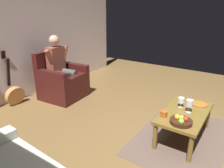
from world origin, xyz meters
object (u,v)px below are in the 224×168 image
armchair (62,82)px  guitar (14,93)px  coffee_table (185,115)px  fruit_bowl (181,121)px  candle_jar (164,114)px  wine_glass_near (181,101)px  person_seated (61,66)px  wine_glass_far (190,104)px  decorative_dish (199,104)px

armchair → guitar: size_ratio=0.92×
armchair → coffee_table: 2.49m
fruit_bowl → candle_jar: size_ratio=3.02×
wine_glass_near → guitar: bearing=-74.3°
armchair → person_seated: size_ratio=0.75×
guitar → candle_jar: bearing=98.1°
coffee_table → wine_glass_near: size_ratio=7.26×
wine_glass_far → fruit_bowl: bearing=1.2°
guitar → coffee_table: bearing=103.2°
coffee_table → decorative_dish: 0.35m
wine_glass_near → wine_glass_far: bearing=53.8°
coffee_table → decorative_dish: (-0.32, 0.11, 0.07)m
coffee_table → fruit_bowl: bearing=7.7°
guitar → wine_glass_near: guitar is taller
armchair → guitar: bearing=-37.0°
armchair → candle_jar: (0.37, 2.30, 0.12)m
armchair → fruit_bowl: armchair is taller
armchair → wine_glass_far: 2.54m
person_seated → candle_jar: 2.33m
coffee_table → decorative_dish: size_ratio=4.82×
armchair → coffee_table: (0.07, 2.49, 0.02)m
armchair → decorative_dish: 2.62m
fruit_bowl → person_seated: bearing=-99.3°
person_seated → coffee_table: 2.51m
person_seated → coffee_table: bearing=83.7°
candle_jar → guitar: bearing=-81.9°
guitar → fruit_bowl: guitar is taller
armchair → wine_glass_near: bearing=86.2°
wine_glass_near → candle_jar: 0.42m
guitar → wine_glass_near: size_ratio=7.19×
person_seated → fruit_bowl: 2.58m
fruit_bowl → decorative_dish: 0.67m
decorative_dish → armchair: bearing=-84.5°
wine_glass_far → coffee_table: bearing=-81.3°
armchair → coffee_table: size_ratio=0.91×
decorative_dish → wine_glass_near: bearing=-45.3°
wine_glass_far → fruit_bowl: size_ratio=0.67×
wine_glass_far → decorative_dish: (-0.31, 0.07, -0.12)m
wine_glass_near → fruit_bowl: size_ratio=0.52×
wine_glass_far → candle_jar: 0.40m
wine_glass_near → decorative_dish: 0.31m
armchair → wine_glass_far: (0.06, 2.53, 0.21)m
coffee_table → guitar: (0.70, -2.97, -0.13)m
wine_glass_far → fruit_bowl: wine_glass_far is taller
coffee_table → fruit_bowl: size_ratio=3.81×
guitar → fruit_bowl: size_ratio=3.78×
fruit_bowl → decorative_dish: bearing=174.6°
coffee_table → wine_glass_near: wine_glass_near is taller
person_seated → wine_glass_far: (0.06, 2.53, -0.13)m
decorative_dish → candle_jar: 0.69m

